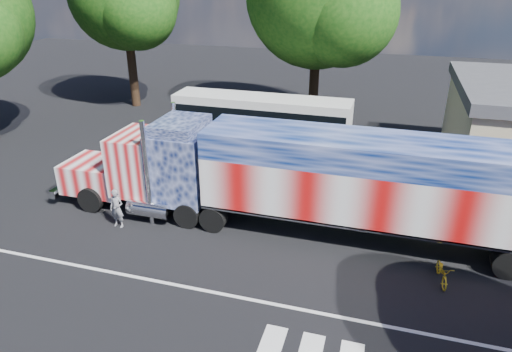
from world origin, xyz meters
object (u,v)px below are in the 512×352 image
(coach_bus, at_px, (261,121))
(bicycle, at_px, (442,272))
(woman, at_px, (117,208))
(semi_truck, at_px, (314,179))

(coach_bus, relative_size, bicycle, 7.23)
(coach_bus, height_order, bicycle, coach_bus)
(coach_bus, distance_m, woman, 11.97)
(coach_bus, bearing_deg, bicycle, -48.75)
(coach_bus, relative_size, woman, 6.21)
(semi_truck, bearing_deg, coach_bus, 117.81)
(coach_bus, bearing_deg, semi_truck, -62.19)
(semi_truck, height_order, coach_bus, semi_truck)
(bicycle, bearing_deg, woman, 172.25)
(woman, height_order, bicycle, woman)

